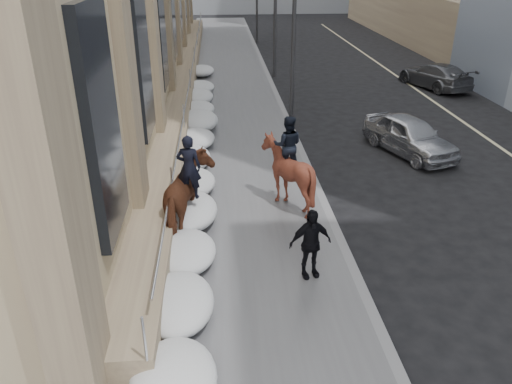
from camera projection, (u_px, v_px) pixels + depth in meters
ground at (248, 317)px, 10.54m from camera, size 140.00×140.00×0.00m
sidewalk at (232, 147)px, 19.47m from camera, size 5.00×80.00×0.12m
curb at (298, 145)px, 19.66m from camera, size 0.24×80.00×0.12m
lane_line at (490, 141)px, 20.23m from camera, size 0.15×70.00×0.01m
streetlight_mid at (291, 12)px, 21.26m from camera, size 1.71×0.24×8.00m
traffic_signal at (259, 7)px, 28.64m from camera, size 4.10×0.22×6.00m
snow_bank at (193, 156)px, 17.50m from camera, size 1.70×18.10×0.76m
mounted_horse_left at (189, 195)px, 13.04m from camera, size 1.46×2.57×2.69m
mounted_horse_right at (287, 169)px, 14.48m from camera, size 1.92×2.09×2.68m
pedestrian at (310, 243)px, 11.34m from camera, size 1.07×0.62×1.72m
car_silver at (410, 135)px, 18.70m from camera, size 2.98×4.50×1.42m
car_grey at (435, 75)px, 27.68m from camera, size 3.22×5.06×1.37m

